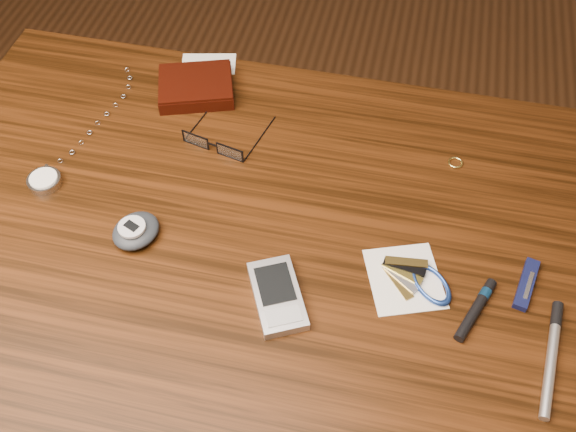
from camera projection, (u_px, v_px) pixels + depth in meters
name	position (u px, v px, depth m)	size (l,w,h in m)	color
ground	(259.00, 418.00, 1.49)	(3.80, 3.80, 0.00)	#472814
desk	(243.00, 266.00, 0.98)	(1.00, 0.70, 0.75)	#331808
wallet_and_card	(196.00, 86.00, 1.06)	(0.15, 0.18, 0.03)	black
eyeglasses	(215.00, 144.00, 0.98)	(0.13, 0.13, 0.02)	black
gold_ring	(455.00, 163.00, 0.97)	(0.02, 0.02, 0.00)	#E8D069
pocket_watch	(47.00, 177.00, 0.94)	(0.07, 0.29, 0.02)	#BABBBF
pda_phone	(277.00, 295.00, 0.82)	(0.10, 0.12, 0.02)	#B8B7BC
pedometer	(136.00, 231.00, 0.88)	(0.08, 0.09, 0.03)	black
notepad_keys	(417.00, 280.00, 0.84)	(0.14, 0.13, 0.01)	white
pocket_knife	(526.00, 284.00, 0.83)	(0.03, 0.08, 0.01)	black
silver_pen	(553.00, 349.00, 0.78)	(0.03, 0.16, 0.01)	silver
black_blue_pen	(477.00, 308.00, 0.81)	(0.05, 0.10, 0.01)	black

